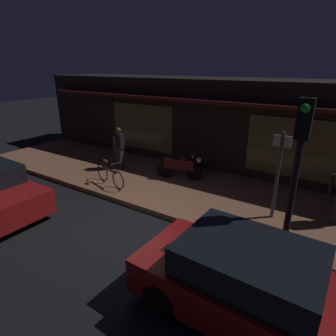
% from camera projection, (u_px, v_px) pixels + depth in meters
% --- Properties ---
extents(ground_plane, '(60.00, 60.00, 0.00)m').
position_uv_depth(ground_plane, '(124.00, 229.00, 7.48)').
color(ground_plane, black).
extents(sidewalk_slab, '(18.00, 4.00, 0.15)m').
position_uv_depth(sidewalk_slab, '(181.00, 187.00, 9.82)').
color(sidewalk_slab, brown).
rests_on(sidewalk_slab, ground_plane).
extents(storefront_building, '(18.00, 3.30, 3.60)m').
position_uv_depth(storefront_building, '(222.00, 123.00, 11.89)').
color(storefront_building, black).
rests_on(storefront_building, ground_plane).
extents(motorcycle, '(1.66, 0.72, 0.97)m').
position_uv_depth(motorcycle, '(180.00, 166.00, 10.22)').
color(motorcycle, black).
rests_on(motorcycle, sidewalk_slab).
extents(bicycle_parked, '(1.62, 0.54, 0.91)m').
position_uv_depth(bicycle_parked, '(110.00, 175.00, 9.72)').
color(bicycle_parked, black).
rests_on(bicycle_parked, sidewalk_slab).
extents(person_photographer, '(0.40, 0.62, 1.67)m').
position_uv_depth(person_photographer, '(119.00, 147.00, 11.14)').
color(person_photographer, '#28232D').
rests_on(person_photographer, sidewalk_slab).
extents(sign_post, '(0.44, 0.09, 2.40)m').
position_uv_depth(sign_post, '(278.00, 171.00, 7.30)').
color(sign_post, '#47474C').
rests_on(sign_post, sidewalk_slab).
extents(traffic_light_pole, '(0.24, 0.33, 3.60)m').
position_uv_depth(traffic_light_pole, '(297.00, 162.00, 4.97)').
color(traffic_light_pole, black).
rests_on(traffic_light_pole, ground_plane).
extents(parked_car_far, '(4.15, 1.89, 1.42)m').
position_uv_depth(parked_car_far, '(253.00, 286.00, 4.59)').
color(parked_car_far, black).
rests_on(parked_car_far, ground_plane).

